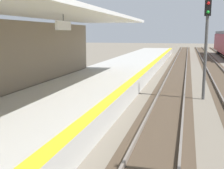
# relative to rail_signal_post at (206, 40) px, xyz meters

# --- Properties ---
(station_platform) EXTENTS (5.00, 80.00, 0.91)m
(station_platform) POSITION_rel_rail_signal_post_xyz_m (-6.11, -2.83, -2.74)
(station_platform) COLOR #B7B5AD
(station_platform) RESTS_ON ground
(track_pair_nearest_platform) EXTENTS (2.34, 120.00, 0.16)m
(track_pair_nearest_platform) POSITION_rel_rail_signal_post_xyz_m (-1.71, 1.17, -3.14)
(track_pair_nearest_platform) COLOR #4C3D2D
(track_pair_nearest_platform) RESTS_ON ground
(rail_signal_post) EXTENTS (0.32, 0.34, 5.20)m
(rail_signal_post) POSITION_rel_rail_signal_post_xyz_m (0.00, 0.00, 0.00)
(rail_signal_post) COLOR #4C4C4C
(rail_signal_post) RESTS_ON ground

